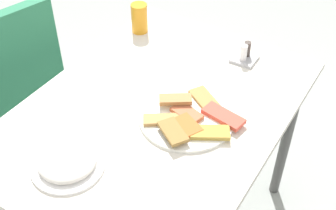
{
  "coord_description": "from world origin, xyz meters",
  "views": [
    {
      "loc": [
        -0.92,
        -0.62,
        1.74
      ],
      "look_at": [
        0.0,
        -0.05,
        0.77
      ],
      "focal_mm": 47.75,
      "sensor_mm": 36.0,
      "label": 1
    }
  ],
  "objects_px": {
    "pide_platter": "(189,117)",
    "soda_can": "(139,18)",
    "salad_plate_greens": "(68,162)",
    "dining_table": "(156,126)",
    "condiment_caddy": "(245,55)",
    "dining_chair": "(9,87)"
  },
  "relations": [
    {
      "from": "salad_plate_greens",
      "to": "dining_chair",
      "type": "bearing_deg",
      "value": 64.08
    },
    {
      "from": "soda_can",
      "to": "pide_platter",
      "type": "bearing_deg",
      "value": -129.09
    },
    {
      "from": "dining_table",
      "to": "condiment_caddy",
      "type": "bearing_deg",
      "value": -18.52
    },
    {
      "from": "salad_plate_greens",
      "to": "soda_can",
      "type": "relative_size",
      "value": 1.77
    },
    {
      "from": "dining_table",
      "to": "condiment_caddy",
      "type": "relative_size",
      "value": 12.08
    },
    {
      "from": "pide_platter",
      "to": "soda_can",
      "type": "xyz_separation_m",
      "value": [
        0.36,
        0.44,
        0.05
      ]
    },
    {
      "from": "soda_can",
      "to": "condiment_caddy",
      "type": "height_order",
      "value": "soda_can"
    },
    {
      "from": "soda_can",
      "to": "condiment_caddy",
      "type": "bearing_deg",
      "value": -84.91
    },
    {
      "from": "dining_chair",
      "to": "soda_can",
      "type": "distance_m",
      "value": 0.63
    },
    {
      "from": "soda_can",
      "to": "dining_chair",
      "type": "bearing_deg",
      "value": 133.79
    },
    {
      "from": "condiment_caddy",
      "to": "dining_chair",
      "type": "bearing_deg",
      "value": 116.74
    },
    {
      "from": "condiment_caddy",
      "to": "salad_plate_greens",
      "type": "bearing_deg",
      "value": 164.4
    },
    {
      "from": "pide_platter",
      "to": "soda_can",
      "type": "height_order",
      "value": "soda_can"
    },
    {
      "from": "pide_platter",
      "to": "dining_chair",
      "type": "bearing_deg",
      "value": 92.53
    },
    {
      "from": "dining_table",
      "to": "soda_can",
      "type": "height_order",
      "value": "soda_can"
    },
    {
      "from": "dining_chair",
      "to": "condiment_caddy",
      "type": "bearing_deg",
      "value": -63.26
    },
    {
      "from": "pide_platter",
      "to": "soda_can",
      "type": "distance_m",
      "value": 0.57
    },
    {
      "from": "dining_chair",
      "to": "condiment_caddy",
      "type": "relative_size",
      "value": 10.19
    },
    {
      "from": "pide_platter",
      "to": "salad_plate_greens",
      "type": "bearing_deg",
      "value": 150.88
    },
    {
      "from": "condiment_caddy",
      "to": "dining_table",
      "type": "bearing_deg",
      "value": 161.48
    },
    {
      "from": "salad_plate_greens",
      "to": "dining_table",
      "type": "bearing_deg",
      "value": -12.11
    },
    {
      "from": "dining_table",
      "to": "soda_can",
      "type": "xyz_separation_m",
      "value": [
        0.37,
        0.32,
        0.15
      ]
    }
  ]
}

